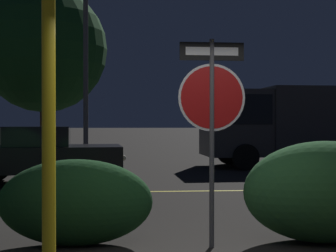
{
  "coord_description": "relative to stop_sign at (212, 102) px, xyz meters",
  "views": [
    {
      "loc": [
        -0.65,
        -4.19,
        1.52
      ],
      "look_at": [
        -0.04,
        4.32,
        1.46
      ],
      "focal_mm": 50.0,
      "sensor_mm": 36.0,
      "label": 1
    }
  ],
  "objects": [
    {
      "name": "yellow_pole_left",
      "position": [
        -1.73,
        -1.27,
        -0.25
      ],
      "size": [
        0.12,
        0.12,
        3.05
      ],
      "primitive_type": "cylinder",
      "color": "yellow",
      "rests_on": "ground_plane"
    },
    {
      "name": "road_center_stripe",
      "position": [
        -0.29,
        4.64,
        -1.78
      ],
      "size": [
        41.81,
        0.12,
        0.01
      ],
      "primitive_type": "cube",
      "color": "gold",
      "rests_on": "ground_plane"
    },
    {
      "name": "hedge_bush_3",
      "position": [
        1.48,
        0.13,
        -1.13
      ],
      "size": [
        2.11,
        1.11,
        1.29
      ],
      "primitive_type": "ellipsoid",
      "color": "#285B2D",
      "rests_on": "ground_plane"
    },
    {
      "name": "passing_car_2",
      "position": [
        -3.26,
        6.28,
        -1.07
      ],
      "size": [
        4.13,
        2.14,
        1.43
      ],
      "rotation": [
        0.0,
        0.0,
        -1.47
      ],
      "color": "black",
      "rests_on": "ground_plane"
    },
    {
      "name": "stop_sign",
      "position": [
        0.0,
        0.0,
        0.0
      ],
      "size": [
        0.83,
        0.06,
        2.54
      ],
      "rotation": [
        0.0,
        0.0,
        0.02
      ],
      "color": "#4C4C51",
      "rests_on": "ground_plane"
    },
    {
      "name": "delivery_truck",
      "position": [
        4.06,
        10.19,
        -0.22
      ],
      "size": [
        5.62,
        2.65,
        2.73
      ],
      "rotation": [
        0.0,
        0.0,
        1.62
      ],
      "color": "#2D2D33",
      "rests_on": "ground_plane"
    },
    {
      "name": "tree_2",
      "position": [
        -4.78,
        14.54,
        2.85
      ],
      "size": [
        5.36,
        5.36,
        7.32
      ],
      "color": "#422D1E",
      "rests_on": "ground_plane"
    },
    {
      "name": "hedge_bush_2",
      "position": [
        -1.67,
        0.2,
        -1.25
      ],
      "size": [
        1.9,
        0.76,
        1.07
      ],
      "primitive_type": "ellipsoid",
      "color": "#19421E",
      "rests_on": "ground_plane"
    },
    {
      "name": "street_lamp",
      "position": [
        -2.52,
        9.69,
        3.66
      ],
      "size": [
        0.53,
        0.53,
        7.91
      ],
      "color": "#4C4C51",
      "rests_on": "ground_plane"
    }
  ]
}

